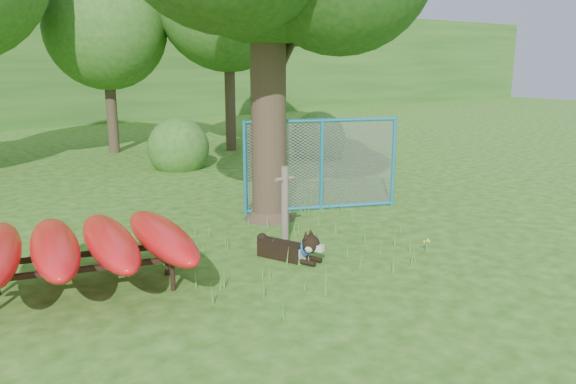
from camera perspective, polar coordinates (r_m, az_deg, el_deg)
ground at (r=8.53m, az=3.79°, el=-8.24°), size 80.00×80.00×0.00m
wooden_post at (r=9.58m, az=-0.32°, el=-1.20°), size 0.37×0.13×1.37m
kayak_rack at (r=8.08m, az=-20.15°, el=-5.04°), size 3.08×3.31×0.91m
husky_dog at (r=8.98m, az=0.41°, el=-5.74°), size 0.65×1.22×0.56m
fence_section at (r=11.82m, az=3.43°, el=2.79°), size 3.09×1.41×3.25m
wildflower_clump at (r=9.57m, az=13.95°, el=-4.96°), size 0.11×0.11×0.24m
bg_tree_c at (r=20.17m, az=-18.02°, el=15.45°), size 4.00×4.00×6.12m
bg_tree_d at (r=19.92m, az=-6.13°, el=18.86°), size 4.80×4.80×7.50m
bg_tree_e at (r=24.05m, az=-3.52°, el=18.28°), size 4.60×4.60×7.55m
shrub_right at (r=18.51m, az=3.05°, el=3.54°), size 1.80×1.80×1.80m
shrub_mid at (r=16.93m, az=-10.98°, el=2.40°), size 1.80×1.80×1.80m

